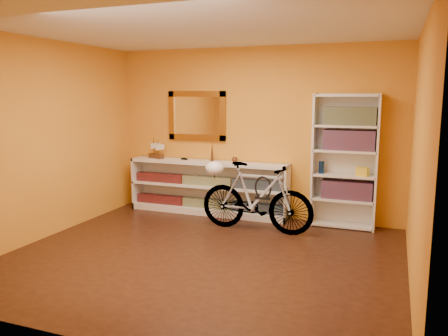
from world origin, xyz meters
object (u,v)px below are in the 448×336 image
at_px(bicycle, 256,197).
at_px(helmet, 215,168).
at_px(console_unit, 208,188).
at_px(bookcase, 345,162).

relative_size(bicycle, helmet, 6.16).
bearing_deg(helmet, bicycle, -1.94).
height_order(console_unit, bicycle, bicycle).
bearing_deg(bicycle, console_unit, 59.51).
relative_size(console_unit, bicycle, 1.58).
relative_size(bookcase, bicycle, 1.16).
xyz_separation_m(bookcase, helmet, (-1.73, -0.63, -0.10)).
bearing_deg(helmet, bookcase, 20.16).
distance_m(console_unit, helmet, 0.83).
distance_m(console_unit, bookcase, 2.15).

